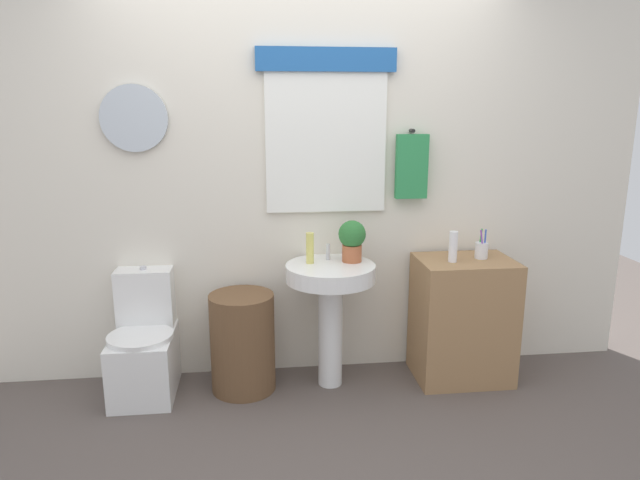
# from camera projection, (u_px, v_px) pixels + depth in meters

# --- Properties ---
(ground_plane) EXTENTS (8.00, 8.00, 0.00)m
(ground_plane) POSITION_uv_depth(u_px,v_px,m) (323.00, 468.00, 2.74)
(ground_plane) COLOR #564C47
(back_wall) EXTENTS (4.40, 0.18, 2.60)m
(back_wall) POSITION_uv_depth(u_px,v_px,m) (301.00, 173.00, 3.54)
(back_wall) COLOR silver
(back_wall) RESTS_ON ground_plane
(toilet) EXTENTS (0.38, 0.51, 0.76)m
(toilet) POSITION_uv_depth(u_px,v_px,m) (145.00, 347.00, 3.42)
(toilet) COLOR white
(toilet) RESTS_ON ground_plane
(laundry_hamper) EXTENTS (0.39, 0.39, 0.61)m
(laundry_hamper) POSITION_uv_depth(u_px,v_px,m) (243.00, 342.00, 3.44)
(laundry_hamper) COLOR brown
(laundry_hamper) RESTS_ON ground_plane
(pedestal_sink) EXTENTS (0.55, 0.55, 0.78)m
(pedestal_sink) POSITION_uv_depth(u_px,v_px,m) (330.00, 293.00, 3.44)
(pedestal_sink) COLOR white
(pedestal_sink) RESTS_ON ground_plane
(faucet) EXTENTS (0.03, 0.03, 0.10)m
(faucet) POSITION_uv_depth(u_px,v_px,m) (328.00, 252.00, 3.50)
(faucet) COLOR silver
(faucet) RESTS_ON pedestal_sink
(wooden_cabinet) EXTENTS (0.59, 0.44, 0.79)m
(wooden_cabinet) POSITION_uv_depth(u_px,v_px,m) (462.00, 319.00, 3.58)
(wooden_cabinet) COLOR #9E754C
(wooden_cabinet) RESTS_ON ground_plane
(soap_bottle) EXTENTS (0.05, 0.05, 0.19)m
(soap_bottle) POSITION_uv_depth(u_px,v_px,m) (310.00, 248.00, 3.41)
(soap_bottle) COLOR #DBD166
(soap_bottle) RESTS_ON pedestal_sink
(potted_plant) EXTENTS (0.17, 0.17, 0.26)m
(potted_plant) POSITION_uv_depth(u_px,v_px,m) (352.00, 239.00, 3.43)
(potted_plant) COLOR #AD5B38
(potted_plant) RESTS_ON pedestal_sink
(lotion_bottle) EXTENTS (0.05, 0.05, 0.19)m
(lotion_bottle) POSITION_uv_depth(u_px,v_px,m) (453.00, 247.00, 3.42)
(lotion_bottle) COLOR white
(lotion_bottle) RESTS_ON wooden_cabinet
(toothbrush_cup) EXTENTS (0.08, 0.08, 0.19)m
(toothbrush_cup) POSITION_uv_depth(u_px,v_px,m) (481.00, 250.00, 3.51)
(toothbrush_cup) COLOR silver
(toothbrush_cup) RESTS_ON wooden_cabinet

